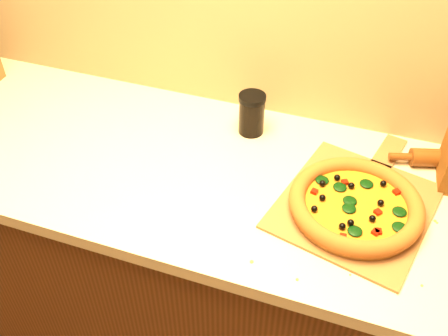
# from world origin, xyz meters

# --- Properties ---
(cabinet) EXTENTS (2.80, 0.65, 0.86)m
(cabinet) POSITION_xyz_m (0.00, 1.43, 0.43)
(cabinet) COLOR #47270F
(cabinet) RESTS_ON ground
(countertop) EXTENTS (2.84, 0.68, 0.04)m
(countertop) POSITION_xyz_m (0.00, 1.43, 0.88)
(countertop) COLOR beige
(countertop) RESTS_ON cabinet
(pizza_peel) EXTENTS (0.44, 0.56, 0.01)m
(pizza_peel) POSITION_xyz_m (0.39, 1.42, 0.90)
(pizza_peel) COLOR brown
(pizza_peel) RESTS_ON countertop
(pizza) EXTENTS (0.33, 0.33, 0.05)m
(pizza) POSITION_xyz_m (0.39, 1.39, 0.93)
(pizza) COLOR #A86B2A
(pizza) RESTS_ON pizza_peel
(dark_jar) EXTENTS (0.08, 0.08, 0.13)m
(dark_jar) POSITION_xyz_m (0.04, 1.63, 0.96)
(dark_jar) COLOR black
(dark_jar) RESTS_ON countertop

